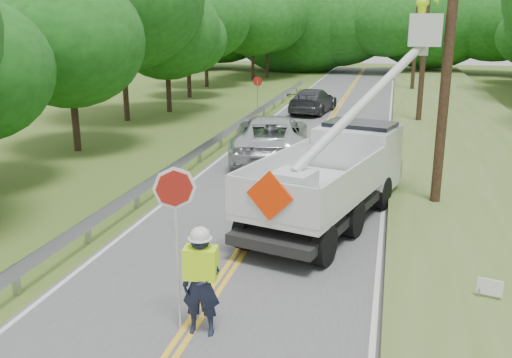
# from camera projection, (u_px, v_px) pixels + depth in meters

# --- Properties ---
(ground) EXTENTS (140.00, 140.00, 0.00)m
(ground) POSITION_uv_depth(u_px,v_px,m) (179.00, 345.00, 10.33)
(ground) COLOR #37511F
(ground) RESTS_ON ground
(road) EXTENTS (7.20, 96.00, 0.03)m
(road) POSITION_uv_depth(u_px,v_px,m) (301.00, 162.00, 23.41)
(road) COLOR #505052
(road) RESTS_ON ground
(guardrail) EXTENTS (0.18, 48.00, 0.77)m
(guardrail) POSITION_uv_depth(u_px,v_px,m) (215.00, 140.00, 25.02)
(guardrail) COLOR #93989B
(guardrail) RESTS_ON ground
(utility_poles) EXTENTS (1.60, 43.30, 10.00)m
(utility_poles) POSITION_uv_depth(u_px,v_px,m) (433.00, 31.00, 23.66)
(utility_poles) COLOR black
(utility_poles) RESTS_ON ground
(tall_grass_verge) EXTENTS (7.00, 96.00, 0.30)m
(tall_grass_verge) POSITION_uv_depth(u_px,v_px,m) (483.00, 169.00, 21.77)
(tall_grass_verge) COLOR #4F6628
(tall_grass_verge) RESTS_ON ground
(treeline_left) EXTENTS (11.39, 53.95, 11.18)m
(treeline_left) POSITION_uv_depth(u_px,v_px,m) (180.00, 18.00, 37.41)
(treeline_left) COLOR #332319
(treeline_left) RESTS_ON ground
(treeline_horizon) EXTENTS (57.21, 14.39, 12.11)m
(treeline_horizon) POSITION_uv_depth(u_px,v_px,m) (361.00, 21.00, 61.43)
(treeline_horizon) COLOR #184913
(treeline_horizon) RESTS_ON ground
(flagger) EXTENTS (1.19, 0.54, 3.22)m
(flagger) POSITION_uv_depth(u_px,v_px,m) (201.00, 277.00, 10.39)
(flagger) COLOR #191E33
(flagger) RESTS_ON road
(bucket_truck) EXTENTS (5.02, 7.66, 7.08)m
(bucket_truck) POSITION_uv_depth(u_px,v_px,m) (345.00, 163.00, 16.88)
(bucket_truck) COLOR black
(bucket_truck) RESTS_ON road
(suv_silver) EXTENTS (4.13, 7.05, 1.84)m
(suv_silver) POSITION_uv_depth(u_px,v_px,m) (271.00, 137.00, 23.84)
(suv_silver) COLOR silver
(suv_silver) RESTS_ON road
(suv_darkgrey) EXTENTS (2.79, 5.45, 1.51)m
(suv_darkgrey) POSITION_uv_depth(u_px,v_px,m) (313.00, 101.00, 35.57)
(suv_darkgrey) COLOR #3B3C43
(suv_darkgrey) RESTS_ON road
(stop_sign_permanent) EXTENTS (0.55, 0.06, 2.59)m
(stop_sign_permanent) POSITION_uv_depth(u_px,v_px,m) (258.00, 92.00, 32.22)
(stop_sign_permanent) COLOR #93989B
(stop_sign_permanent) RESTS_ON ground
(yard_sign) EXTENTS (0.49, 0.14, 0.72)m
(yard_sign) POSITION_uv_depth(u_px,v_px,m) (490.00, 289.00, 11.36)
(yard_sign) COLOR white
(yard_sign) RESTS_ON ground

